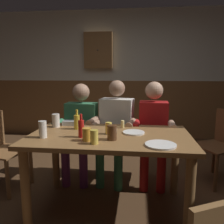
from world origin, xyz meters
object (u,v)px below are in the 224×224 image
Objects in this scene: person_2 at (153,128)px; pint_glass_5 at (87,134)px; bottle_0 at (77,122)px; pint_glass_0 at (43,129)px; chair_empty_far_end at (221,144)px; plate_0 at (134,132)px; person_1 at (115,126)px; pint_glass_4 at (94,137)px; bottle_1 at (81,128)px; dining_table at (110,146)px; plate_1 at (161,145)px; condiment_caddy at (69,123)px; pint_glass_3 at (112,133)px; wall_dart_cabinet at (98,50)px; pint_glass_1 at (109,128)px; person_0 at (80,127)px; table_candle at (123,124)px; pint_glass_2 at (56,121)px.

person_2 is 1.09m from pint_glass_5.
bottle_0 reaches higher than pint_glass_0.
chair_empty_far_end reaches higher than plate_0.
pint_glass_4 is (-0.08, -0.97, 0.14)m from person_1.
pint_glass_4 is at bearing -49.11° from bottle_1.
dining_table is 6.03× the size of plate_1.
condiment_caddy is 1.08× the size of pint_glass_3.
bottle_1 is 0.31× the size of wall_dart_cabinet.
pint_glass_0 reaches higher than pint_glass_1.
chair_empty_far_end is 7.47× the size of pint_glass_4.
person_0 is at bearing 138.98° from plate_0.
wall_dart_cabinet is at bearing 97.65° from pint_glass_5.
pint_glass_3 reaches higher than pint_glass_1.
person_1 reaches higher than table_candle.
person_1 is 10.55× the size of pint_glass_4.
plate_0 is at bearing -59.06° from table_candle.
table_candle is 0.60m from condiment_caddy.
table_candle is 0.70× the size of pint_glass_1.
person_0 is 4.77× the size of plate_1.
person_2 is 1.39× the size of chair_empty_far_end.
person_1 is at bearing -74.24° from wall_dart_cabinet.
pint_glass_3 is at bearing 0.15° from pint_glass_0.
plate_0 is 0.85m from pint_glass_2.
wall_dart_cabinet reaches higher than person_2.
pint_glass_3 is at bearing -97.99° from table_candle.
wall_dart_cabinet is (-0.99, 1.88, 1.09)m from person_2.
pint_glass_1 is at bearing 56.89° from person_2.
person_2 is 10.78× the size of pint_glass_1.
pint_glass_3 is (0.65, -0.40, -0.01)m from pint_glass_2.
condiment_caddy reaches higher than plate_1.
pint_glass_5 is (-0.62, -0.89, 0.14)m from person_2.
person_1 is 11.09× the size of pint_glass_5.
bottle_1 reaches higher than pint_glass_3.
person_0 is 0.80m from pint_glass_1.
pint_glass_0 is (-0.09, -0.51, 0.05)m from condiment_caddy.
condiment_caddy is 0.20× the size of wall_dart_cabinet.
person_1 reaches higher than person_0.
pint_glass_3 reaches higher than condiment_caddy.
chair_empty_far_end is at bearing -167.39° from person_1.
plate_1 is at bearing -33.48° from pint_glass_1.
pint_glass_2 is at bearing 74.91° from chair_empty_far_end.
wall_dart_cabinet reaches higher than pint_glass_3.
person_2 is (0.91, 0.00, 0.01)m from person_0.
plate_0 is 0.98× the size of bottle_1.
plate_0 is at bearing 17.87° from dining_table.
pint_glass_4 is 0.17× the size of wall_dart_cabinet.
person_0 is 0.91m from plate_0.
bottle_0 is (-0.36, 0.17, 0.19)m from dining_table.
plate_0 is 0.42m from plate_1.
person_1 is 8.15× the size of pint_glass_0.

